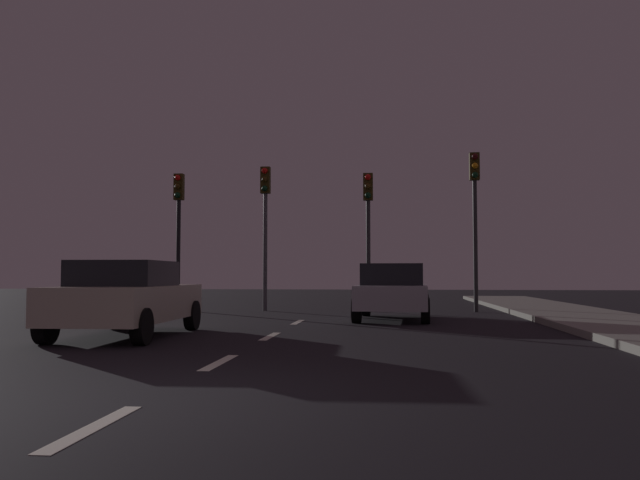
{
  "coord_description": "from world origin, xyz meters",
  "views": [
    {
      "loc": [
        2.33,
        -6.15,
        1.2
      ],
      "look_at": [
        0.02,
        15.36,
        2.37
      ],
      "focal_mm": 36.35,
      "sensor_mm": 36.0,
      "label": 1
    }
  ],
  "objects": [
    {
      "name": "ground_plane",
      "position": [
        0.0,
        7.0,
        0.0
      ],
      "size": [
        80.0,
        80.0,
        0.0
      ],
      "primitive_type": "plane",
      "color": "black"
    },
    {
      "name": "lane_stripe_nearest",
      "position": [
        0.0,
        -1.2,
        0.0
      ],
      "size": [
        0.16,
        1.6,
        0.01
      ],
      "primitive_type": "cube",
      "color": "silver",
      "rests_on": "ground_plane"
    },
    {
      "name": "lane_stripe_second",
      "position": [
        0.0,
        2.6,
        0.0
      ],
      "size": [
        0.16,
        1.6,
        0.01
      ],
      "primitive_type": "cube",
      "color": "silver",
      "rests_on": "ground_plane"
    },
    {
      "name": "lane_stripe_third",
      "position": [
        0.0,
        6.4,
        0.0
      ],
      "size": [
        0.16,
        1.6,
        0.01
      ],
      "primitive_type": "cube",
      "color": "silver",
      "rests_on": "ground_plane"
    },
    {
      "name": "lane_stripe_fourth",
      "position": [
        0.0,
        10.2,
        0.0
      ],
      "size": [
        0.16,
        1.6,
        0.01
      ],
      "primitive_type": "cube",
      "color": "silver",
      "rests_on": "ground_plane"
    },
    {
      "name": "traffic_signal_far_left",
      "position": [
        -4.84,
        15.25,
        3.28
      ],
      "size": [
        0.32,
        0.38,
        4.67
      ],
      "color": "black",
      "rests_on": "ground_plane"
    },
    {
      "name": "traffic_signal_center_left",
      "position": [
        -1.83,
        15.25,
        3.4
      ],
      "size": [
        0.32,
        0.38,
        4.85
      ],
      "color": "#4C4C51",
      "rests_on": "ground_plane"
    },
    {
      "name": "traffic_signal_center_right",
      "position": [
        1.64,
        15.25,
        3.22
      ],
      "size": [
        0.32,
        0.38,
        4.58
      ],
      "color": "#2D2D30",
      "rests_on": "ground_plane"
    },
    {
      "name": "traffic_signal_far_right",
      "position": [
        5.11,
        15.25,
        3.62
      ],
      "size": [
        0.32,
        0.38,
        5.2
      ],
      "color": "#2D2D30",
      "rests_on": "ground_plane"
    },
    {
      "name": "car_stopped_ahead",
      "position": [
        2.42,
        11.4,
        0.76
      ],
      "size": [
        2.09,
        4.05,
        1.5
      ],
      "color": "silver",
      "rests_on": "ground_plane"
    },
    {
      "name": "car_adjacent_lane",
      "position": [
        -2.78,
        6.06,
        0.76
      ],
      "size": [
        2.03,
        4.29,
        1.47
      ],
      "color": "beige",
      "rests_on": "ground_plane"
    }
  ]
}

